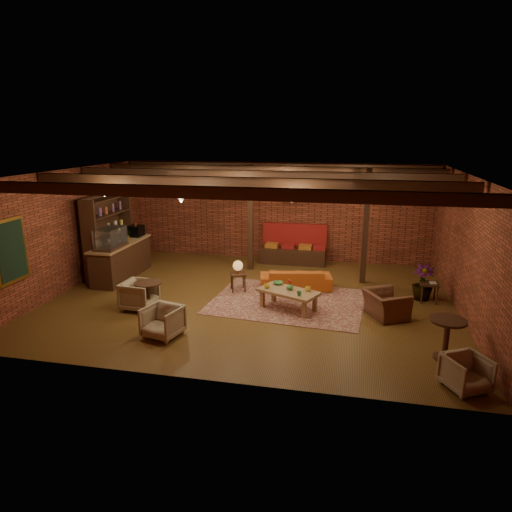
% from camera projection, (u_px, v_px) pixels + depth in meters
% --- Properties ---
extents(floor, '(10.00, 10.00, 0.00)m').
position_uv_depth(floor, '(251.00, 299.00, 11.67)').
color(floor, '#432B10').
rests_on(floor, ground).
extents(ceiling, '(10.00, 8.00, 0.02)m').
position_uv_depth(ceiling, '(251.00, 173.00, 10.83)').
color(ceiling, black).
rests_on(ceiling, wall_back).
extents(wall_back, '(10.00, 0.02, 3.20)m').
position_uv_depth(wall_back, '(277.00, 212.00, 15.02)').
color(wall_back, maroon).
rests_on(wall_back, ground).
extents(wall_front, '(10.00, 0.02, 3.20)m').
position_uv_depth(wall_front, '(197.00, 292.00, 7.48)').
color(wall_front, maroon).
rests_on(wall_front, ground).
extents(wall_left, '(0.02, 8.00, 3.20)m').
position_uv_depth(wall_left, '(70.00, 230.00, 12.26)').
color(wall_left, maroon).
rests_on(wall_left, ground).
extents(wall_right, '(0.02, 8.00, 3.20)m').
position_uv_depth(wall_right, '(468.00, 249.00, 10.24)').
color(wall_right, maroon).
rests_on(wall_right, ground).
extents(ceiling_beams, '(9.80, 6.40, 0.22)m').
position_uv_depth(ceiling_beams, '(251.00, 178.00, 10.86)').
color(ceiling_beams, black).
rests_on(ceiling_beams, ceiling).
extents(ceiling_pipe, '(9.60, 0.12, 0.12)m').
position_uv_depth(ceiling_pipe, '(264.00, 181.00, 12.43)').
color(ceiling_pipe, black).
rests_on(ceiling_pipe, ceiling).
extents(post_left, '(0.16, 0.16, 3.20)m').
position_uv_depth(post_left, '(250.00, 219.00, 13.82)').
color(post_left, black).
rests_on(post_left, ground).
extents(post_right, '(0.16, 0.16, 3.20)m').
position_uv_depth(post_right, '(366.00, 227.00, 12.57)').
color(post_right, black).
rests_on(post_right, ground).
extents(service_counter, '(0.80, 2.50, 1.60)m').
position_uv_depth(service_counter, '(121.00, 251.00, 13.23)').
color(service_counter, black).
rests_on(service_counter, ground).
extents(plant_counter, '(0.35, 0.39, 0.30)m').
position_uv_depth(plant_counter, '(126.00, 236.00, 13.29)').
color(plant_counter, '#337F33').
rests_on(plant_counter, service_counter).
extents(shelving_hutch, '(0.52, 2.00, 2.40)m').
position_uv_depth(shelving_hutch, '(109.00, 236.00, 13.30)').
color(shelving_hutch, black).
rests_on(shelving_hutch, ground).
extents(chalkboard_menu, '(0.08, 0.96, 1.46)m').
position_uv_depth(chalkboard_menu, '(11.00, 251.00, 10.07)').
color(chalkboard_menu, black).
rests_on(chalkboard_menu, wall_left).
extents(banquette, '(2.10, 0.70, 1.00)m').
position_uv_depth(banquette, '(293.00, 248.00, 14.77)').
color(banquette, maroon).
rests_on(banquette, ground).
extents(service_sign, '(0.86, 0.06, 0.30)m').
position_uv_depth(service_sign, '(292.00, 193.00, 13.86)').
color(service_sign, '#FF5419').
rests_on(service_sign, ceiling).
extents(ceiling_spotlights, '(6.40, 4.40, 0.28)m').
position_uv_depth(ceiling_spotlights, '(251.00, 187.00, 10.92)').
color(ceiling_spotlights, black).
rests_on(ceiling_spotlights, ceiling).
extents(rug, '(3.96, 3.16, 0.01)m').
position_uv_depth(rug, '(288.00, 301.00, 11.50)').
color(rug, maroon).
rests_on(rug, floor).
extents(sofa, '(2.02, 1.11, 0.56)m').
position_uv_depth(sofa, '(296.00, 279.00, 12.40)').
color(sofa, '#B04D18').
rests_on(sofa, floor).
extents(coffee_table, '(1.58, 1.23, 0.74)m').
position_uv_depth(coffee_table, '(288.00, 292.00, 10.91)').
color(coffee_table, olive).
rests_on(coffee_table, floor).
extents(side_table_lamp, '(0.52, 0.52, 0.85)m').
position_uv_depth(side_table_lamp, '(238.00, 268.00, 12.12)').
color(side_table_lamp, black).
rests_on(side_table_lamp, floor).
extents(round_table_left, '(0.65, 0.65, 0.68)m').
position_uv_depth(round_table_left, '(148.00, 291.00, 10.91)').
color(round_table_left, black).
rests_on(round_table_left, floor).
extents(armchair_a, '(0.74, 0.79, 0.77)m').
position_uv_depth(armchair_a, '(139.00, 294.00, 10.95)').
color(armchair_a, beige).
rests_on(armchair_a, floor).
extents(armchair_b, '(0.85, 0.82, 0.73)m').
position_uv_depth(armchair_b, '(163.00, 320.00, 9.47)').
color(armchair_b, beige).
rests_on(armchair_b, floor).
extents(armchair_right, '(0.99, 1.12, 0.82)m').
position_uv_depth(armchair_right, '(386.00, 300.00, 10.46)').
color(armchair_right, brown).
rests_on(armchair_right, floor).
extents(side_table_book, '(0.45, 0.45, 0.52)m').
position_uv_depth(side_table_book, '(429.00, 284.00, 11.39)').
color(side_table_book, black).
rests_on(side_table_book, floor).
extents(round_table_right, '(0.68, 0.68, 0.80)m').
position_uv_depth(round_table_right, '(447.00, 333.00, 8.49)').
color(round_table_right, black).
rests_on(round_table_right, floor).
extents(armchair_far, '(0.85, 0.83, 0.66)m').
position_uv_depth(armchair_far, '(466.00, 371.00, 7.51)').
color(armchair_far, beige).
rests_on(armchair_far, floor).
extents(plant_tall, '(1.85, 1.85, 2.73)m').
position_uv_depth(plant_tall, '(426.00, 248.00, 11.30)').
color(plant_tall, '#4C7F4C').
rests_on(plant_tall, floor).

